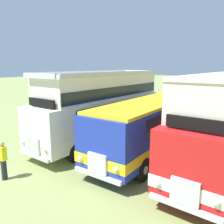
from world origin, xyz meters
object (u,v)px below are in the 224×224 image
object	(u,v)px
bus_third_in_row	(224,119)
bus_second_in_row	(153,122)
bus_first_in_row	(103,105)
marshal_person	(3,160)

from	to	relation	value
bus_third_in_row	bus_second_in_row	bearing A→B (deg)	-179.36
bus_first_in_row	bus_second_in_row	xyz separation A→B (m)	(3.62, 0.01, -0.61)
bus_second_in_row	marshal_person	xyz separation A→B (m)	(-3.52, -6.84, -0.86)
bus_second_in_row	bus_third_in_row	bearing A→B (deg)	0.64
bus_first_in_row	marshal_person	bearing A→B (deg)	-89.20
bus_third_in_row	marshal_person	bearing A→B (deg)	-136.07
bus_first_in_row	marshal_person	size ratio (longest dim) A/B	6.06
bus_second_in_row	bus_third_in_row	world-z (taller)	bus_third_in_row
bus_first_in_row	bus_third_in_row	bearing A→B (deg)	0.38
bus_second_in_row	bus_third_in_row	distance (m)	3.69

